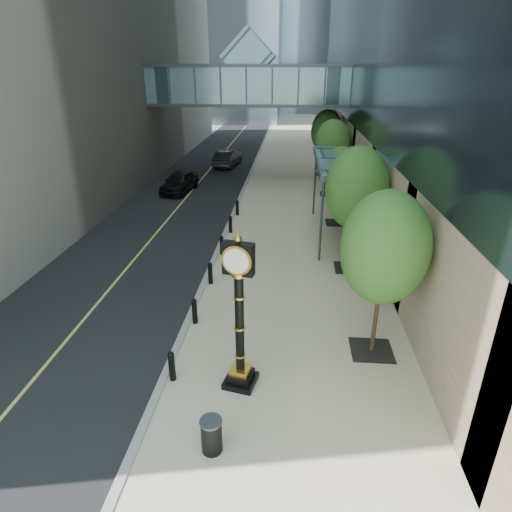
% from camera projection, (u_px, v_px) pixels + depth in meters
% --- Properties ---
extents(ground, '(320.00, 320.00, 0.00)m').
position_uv_depth(ground, '(258.00, 410.00, 12.00)').
color(ground, gray).
rests_on(ground, ground).
extents(road, '(8.00, 180.00, 0.02)m').
position_uv_depth(road, '(225.00, 151.00, 48.99)').
color(road, black).
rests_on(road, ground).
extents(sidewalk, '(8.00, 180.00, 0.06)m').
position_uv_depth(sidewalk, '(295.00, 152.00, 48.37)').
color(sidewalk, '#BCB290').
rests_on(sidewalk, ground).
extents(curb, '(0.25, 180.00, 0.07)m').
position_uv_depth(curb, '(260.00, 152.00, 48.68)').
color(curb, gray).
rests_on(curb, ground).
extents(skywalk, '(17.00, 4.20, 5.80)m').
position_uv_depth(skywalk, '(249.00, 82.00, 34.64)').
color(skywalk, slate).
rests_on(skywalk, ground).
extents(entrance_canopy, '(3.00, 8.00, 4.38)m').
position_uv_depth(entrance_canopy, '(344.00, 162.00, 22.80)').
color(entrance_canopy, '#383F44').
rests_on(entrance_canopy, ground).
extents(bollard_row, '(0.20, 16.20, 0.90)m').
position_uv_depth(bollard_row, '(216.00, 259.00, 20.21)').
color(bollard_row, black).
rests_on(bollard_row, sidewalk).
extents(street_trees, '(2.79, 28.70, 5.74)m').
position_uv_depth(street_trees, '(342.00, 164.00, 24.61)').
color(street_trees, black).
rests_on(street_trees, sidewalk).
extents(street_clock, '(1.07, 1.07, 4.79)m').
position_uv_depth(street_clock, '(240.00, 325.00, 12.10)').
color(street_clock, black).
rests_on(street_clock, sidewalk).
extents(trash_bin, '(0.57, 0.57, 0.90)m').
position_uv_depth(trash_bin, '(212.00, 436.00, 10.50)').
color(trash_bin, black).
rests_on(trash_bin, sidewalk).
extents(pedestrian, '(0.72, 0.55, 1.78)m').
position_uv_depth(pedestrian, '(370.00, 263.00, 18.78)').
color(pedestrian, '#A4A296').
rests_on(pedestrian, sidewalk).
extents(car_near, '(2.40, 4.75, 1.55)m').
position_uv_depth(car_near, '(179.00, 182.00, 32.73)').
color(car_near, black).
rests_on(car_near, road).
extents(car_far, '(2.32, 5.01, 1.59)m').
position_uv_depth(car_far, '(228.00, 158.00, 41.25)').
color(car_far, black).
rests_on(car_far, road).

